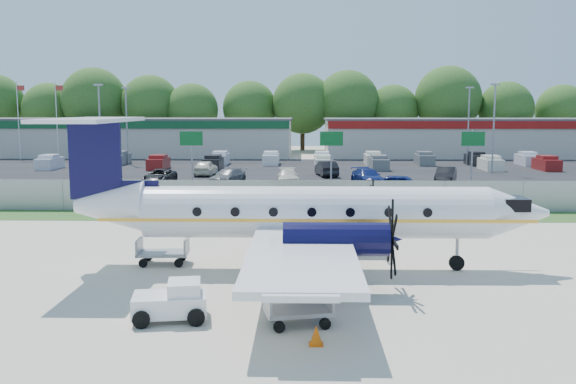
{
  "coord_description": "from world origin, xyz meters",
  "views": [
    {
      "loc": [
        0.79,
        -27.34,
        6.69
      ],
      "look_at": [
        0.0,
        6.0,
        2.3
      ],
      "focal_mm": 40.0,
      "sensor_mm": 36.0,
      "label": 1
    }
  ],
  "objects_px": {
    "pushback_tug": "(173,301)",
    "baggage_cart_far": "(298,310)",
    "aircraft": "(305,212)",
    "baggage_cart_near": "(163,252)"
  },
  "relations": [
    {
      "from": "aircraft",
      "to": "baggage_cart_near",
      "type": "relative_size",
      "value": 9.14
    },
    {
      "from": "aircraft",
      "to": "baggage_cart_far",
      "type": "relative_size",
      "value": 8.93
    },
    {
      "from": "pushback_tug",
      "to": "baggage_cart_far",
      "type": "distance_m",
      "value": 4.0
    },
    {
      "from": "aircraft",
      "to": "baggage_cart_near",
      "type": "xyz_separation_m",
      "value": [
        -6.08,
        0.77,
        -1.9
      ]
    },
    {
      "from": "pushback_tug",
      "to": "aircraft",
      "type": "bearing_deg",
      "value": 57.13
    },
    {
      "from": "pushback_tug",
      "to": "baggage_cart_far",
      "type": "xyz_separation_m",
      "value": [
        3.98,
        -0.45,
        -0.1
      ]
    },
    {
      "from": "baggage_cart_near",
      "to": "baggage_cart_far",
      "type": "xyz_separation_m",
      "value": [
        5.88,
        -7.68,
        -0.03
      ]
    },
    {
      "from": "baggage_cart_near",
      "to": "baggage_cart_far",
      "type": "height_order",
      "value": "baggage_cart_near"
    },
    {
      "from": "aircraft",
      "to": "pushback_tug",
      "type": "height_order",
      "value": "aircraft"
    },
    {
      "from": "baggage_cart_near",
      "to": "aircraft",
      "type": "bearing_deg",
      "value": -7.18
    }
  ]
}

